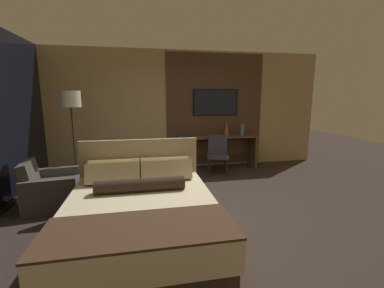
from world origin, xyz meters
The scene contains 11 objects.
ground_plane centered at (0.00, 0.00, 0.00)m, with size 16.00×16.00×0.00m, color #332823.
wall_back_tv_panel centered at (0.13, 2.59, 1.40)m, with size 7.20×0.09×2.80m.
bed centered at (-0.93, -0.59, 0.33)m, with size 1.76×2.14×1.09m.
desk centered at (0.91, 2.32, 0.54)m, with size 1.90×0.50×0.80m.
tv centered at (0.91, 2.52, 1.59)m, with size 1.12×0.04×0.63m.
desk_chair centered at (0.77, 1.81, 0.52)m, with size 0.55×0.55×0.87m.
armchair_by_window centered at (-2.35, 0.70, 0.25)m, with size 0.88×0.90×0.76m.
floor_lamp centered at (-2.08, 1.28, 1.54)m, with size 0.34×0.34×1.83m.
vase_tall centered at (1.15, 2.34, 0.97)m, with size 0.12×0.12×0.34m.
vase_short centered at (1.52, 2.25, 0.93)m, with size 0.10×0.10×0.27m.
book centered at (0.16, 2.34, 0.81)m, with size 0.26×0.21×0.03m.
Camera 1 is at (-0.89, -3.58, 1.74)m, focal length 24.00 mm.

